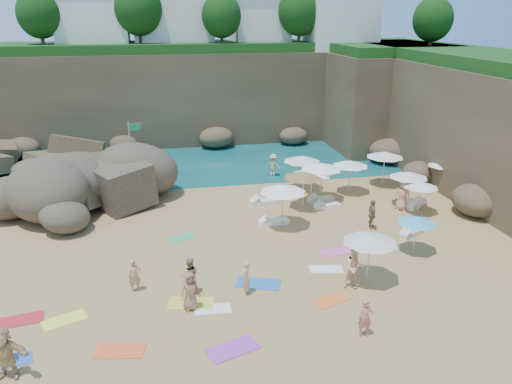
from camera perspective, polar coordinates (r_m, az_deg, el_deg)
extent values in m
plane|color=tan|center=(25.20, -3.13, -6.87)|extent=(120.00, 120.00, 0.00)
plane|color=#0C4751|center=(53.60, -7.92, 7.47)|extent=(120.00, 120.00, 0.00)
cube|color=brown|center=(48.13, -5.31, 11.02)|extent=(44.00, 8.00, 8.00)
cube|color=brown|center=(38.22, 24.40, 7.05)|extent=(8.00, 30.00, 8.00)
cube|color=brown|center=(47.41, 14.05, 10.39)|extent=(10.00, 12.00, 8.00)
cube|color=white|center=(48.54, -18.16, 18.25)|extent=(6.00, 5.00, 5.50)
cube|color=white|center=(49.34, -9.54, 19.51)|extent=(7.00, 6.00, 6.50)
cube|color=white|center=(49.35, 0.41, 18.90)|extent=(5.00, 5.00, 5.00)
cube|color=white|center=(49.36, 9.37, 19.23)|extent=(6.00, 6.00, 6.00)
sphere|color=#11380F|center=(47.14, -23.55, 18.16)|extent=(3.60, 3.60, 3.60)
sphere|color=#11380F|center=(46.30, -13.33, 19.70)|extent=(4.05, 4.05, 4.05)
sphere|color=#11380F|center=(45.71, -3.98, 19.45)|extent=(3.42, 3.42, 3.42)
sphere|color=#11380F|center=(47.16, 5.00, 19.83)|extent=(3.78, 3.78, 3.78)
sphere|color=#11380F|center=(44.23, 19.56, 18.11)|extent=(3.15, 3.15, 3.15)
cylinder|color=white|center=(54.61, -25.83, 9.14)|extent=(0.10, 0.10, 6.00)
cylinder|color=white|center=(54.27, -24.29, 9.31)|extent=(0.10, 0.10, 6.00)
cylinder|color=silver|center=(35.18, -14.10, 4.25)|extent=(0.09, 0.09, 4.44)
cube|color=#228A4C|center=(34.72, -13.64, 7.26)|extent=(0.75, 0.30, 0.50)
cylinder|color=silver|center=(33.63, 5.21, 2.09)|extent=(0.06, 0.06, 2.22)
cone|color=silver|center=(33.32, 5.27, 3.82)|extent=(2.49, 2.49, 0.38)
cylinder|color=silver|center=(33.43, 10.63, 1.61)|extent=(0.06, 0.06, 2.09)
cone|color=white|center=(33.14, 10.74, 3.24)|extent=(2.35, 2.35, 0.36)
cylinder|color=silver|center=(35.46, 14.38, 2.51)|extent=(0.07, 0.07, 2.26)
cone|color=silver|center=(35.17, 14.53, 4.18)|extent=(2.53, 2.53, 0.39)
cylinder|color=silver|center=(35.81, 20.50, 1.70)|extent=(0.05, 0.05, 1.86)
cone|color=silver|center=(35.57, 20.67, 3.05)|extent=(2.09, 2.09, 0.32)
cylinder|color=silver|center=(31.13, 18.16, -0.71)|extent=(0.05, 0.05, 1.83)
cone|color=silver|center=(30.85, 18.33, 0.80)|extent=(2.05, 2.05, 0.31)
cylinder|color=silver|center=(31.07, 6.32, 0.48)|extent=(0.06, 0.06, 2.16)
cone|color=white|center=(30.75, 6.39, 2.29)|extent=(2.42, 2.42, 0.37)
cylinder|color=silver|center=(30.38, 5.42, 0.10)|extent=(0.06, 0.06, 2.19)
cone|color=red|center=(30.05, 5.49, 1.97)|extent=(2.46, 2.46, 0.37)
cylinder|color=silver|center=(32.02, 16.88, 0.22)|extent=(0.06, 0.06, 2.07)
cone|color=silver|center=(31.71, 17.05, 1.90)|extent=(2.32, 2.32, 0.35)
cylinder|color=silver|center=(31.82, 7.40, 1.05)|extent=(0.07, 0.07, 2.31)
cone|color=white|center=(31.48, 7.49, 2.94)|extent=(2.59, 2.59, 0.39)
cylinder|color=silver|center=(27.61, 3.03, -1.77)|extent=(0.07, 0.07, 2.32)
cone|color=white|center=(27.22, 3.07, 0.39)|extent=(2.60, 2.60, 0.40)
cylinder|color=silver|center=(26.04, 17.72, -4.79)|extent=(0.05, 0.05, 1.75)
cone|color=#3EA6D5|center=(25.72, 17.92, -3.10)|extent=(1.97, 1.97, 0.30)
cylinder|color=silver|center=(22.66, 12.72, -7.55)|extent=(0.06, 0.06, 2.15)
cone|color=silver|center=(22.21, 12.91, -5.20)|extent=(2.42, 2.42, 0.37)
cube|color=silver|center=(31.91, 7.42, -0.85)|extent=(1.76, 0.82, 0.26)
cube|color=white|center=(31.14, 1.10, -1.15)|extent=(2.07, 0.86, 0.31)
cube|color=white|center=(32.42, 17.78, -1.29)|extent=(1.97, 1.68, 0.30)
cube|color=white|center=(28.30, 2.06, -3.44)|extent=(1.74, 0.74, 0.26)
cube|color=white|center=(30.90, 8.12, -1.60)|extent=(1.61, 0.58, 0.25)
cube|color=silver|center=(28.19, 17.34, -4.51)|extent=(1.68, 1.24, 0.25)
cube|color=blue|center=(19.99, -26.43, -16.97)|extent=(1.62, 1.04, 0.03)
cube|color=#FF5628|center=(19.16, -15.24, -17.11)|extent=(1.85, 1.17, 0.03)
cube|color=#F7FF43|center=(21.42, -21.05, -13.49)|extent=(1.83, 1.40, 0.03)
cube|color=white|center=(20.78, -4.97, -13.18)|extent=(1.54, 0.83, 0.03)
cube|color=purple|center=(18.65, -2.65, -17.46)|extent=(2.07, 1.50, 0.03)
cube|color=red|center=(22.07, -25.32, -13.09)|extent=(1.81, 1.11, 0.03)
cube|color=blue|center=(22.43, 0.24, -10.40)|extent=(2.16, 1.62, 0.03)
cube|color=#E75AA7|center=(25.46, 9.09, -6.77)|extent=(1.77, 1.10, 0.03)
cube|color=orange|center=(21.48, 8.59, -12.15)|extent=(1.67, 1.24, 0.03)
cube|color=#31AD71|center=(26.92, -8.58, -5.21)|extent=(1.69, 1.32, 0.03)
cube|color=yellow|center=(21.23, -7.45, -12.49)|extent=(2.03, 1.31, 0.03)
cube|color=white|center=(23.80, 8.04, -8.72)|extent=(1.66, 1.05, 0.03)
imported|color=tan|center=(22.17, -13.71, -9.27)|extent=(0.60, 0.45, 1.48)
imported|color=tan|center=(21.54, -7.58, -9.48)|extent=(0.82, 0.64, 1.66)
imported|color=tan|center=(36.42, 1.98, 3.10)|extent=(1.13, 0.98, 1.66)
imported|color=olive|center=(28.21, 13.14, -2.48)|extent=(0.53, 1.03, 1.69)
imported|color=tan|center=(31.32, 16.39, -0.34)|extent=(1.05, 0.89, 1.88)
imported|color=tan|center=(31.52, -17.23, -0.48)|extent=(1.57, 1.22, 1.69)
imported|color=#E4AF81|center=(21.33, -1.17, -9.74)|extent=(0.61, 0.68, 1.57)
imported|color=tan|center=(20.07, -27.10, -16.29)|extent=(1.67, 1.83, 0.39)
imported|color=#9A6D4D|center=(20.78, -7.47, -12.62)|extent=(1.16, 1.76, 0.43)
imported|color=tan|center=(19.16, -26.43, -17.84)|extent=(2.05, 2.16, 0.49)
imported|color=#BC6D5E|center=(19.61, 12.26, -15.30)|extent=(0.78, 1.52, 0.35)
imported|color=#FBC98E|center=(22.41, 11.11, -9.87)|extent=(1.01, 1.88, 0.69)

